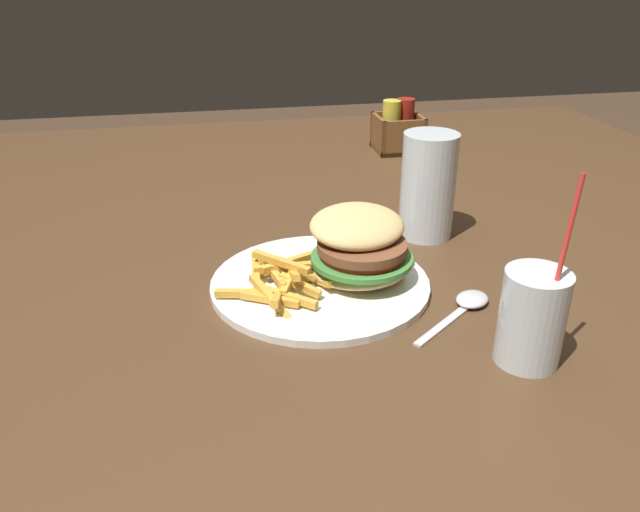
% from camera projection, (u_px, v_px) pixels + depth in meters
% --- Properties ---
extents(dining_table, '(1.67, 1.34, 0.72)m').
position_uv_depth(dining_table, '(332.00, 244.00, 1.10)').
color(dining_table, '#4C331E').
rests_on(dining_table, ground_plane).
extents(meal_plate_near, '(0.29, 0.29, 0.11)m').
position_uv_depth(meal_plate_near, '(340.00, 263.00, 0.82)').
color(meal_plate_near, white).
rests_on(meal_plate_near, dining_table).
extents(beer_glass, '(0.08, 0.08, 0.16)m').
position_uv_depth(beer_glass, '(428.00, 187.00, 0.95)').
color(beer_glass, silver).
rests_on(beer_glass, dining_table).
extents(juice_glass, '(0.07, 0.07, 0.22)m').
position_uv_depth(juice_glass, '(531.00, 322.00, 0.66)').
color(juice_glass, silver).
rests_on(juice_glass, dining_table).
extents(spoon, '(0.13, 0.11, 0.01)m').
position_uv_depth(spoon, '(469.00, 302.00, 0.78)').
color(spoon, silver).
rests_on(spoon, dining_table).
extents(condiment_caddy, '(0.10, 0.10, 0.11)m').
position_uv_depth(condiment_caddy, '(398.00, 131.00, 1.39)').
color(condiment_caddy, brown).
rests_on(condiment_caddy, dining_table).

